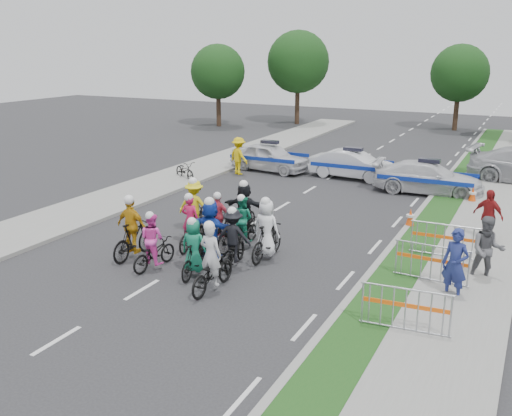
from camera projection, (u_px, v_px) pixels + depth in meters
The scene contains 33 objects.
ground at pixel (142, 290), 14.99m from camera, with size 90.00×90.00×0.00m, color #28282B.
curb_right at pixel (383, 258), 17.07m from camera, with size 0.20×60.00×0.12m, color gray.
grass_strip at pixel (406, 262), 16.77m from camera, with size 1.20×60.00×0.11m, color #174817.
sidewalk_right at pixel (471, 272), 15.99m from camera, with size 2.40×60.00×0.13m, color gray.
sidewalk_left at pixel (87, 209), 22.07m from camera, with size 3.00×60.00×0.13m, color gray.
rider_0 at pixel (212, 268), 14.80m from camera, with size 0.71×1.91×1.94m.
rider_1 at pixel (194, 253), 15.69m from camera, with size 0.78×1.70×1.74m.
rider_2 at pixel (153, 247), 16.28m from camera, with size 0.78×1.75×1.73m.
rider_3 at pixel (133, 234), 17.03m from camera, with size 1.00×1.90×1.99m.
rider_4 at pixel (234, 244), 16.36m from camera, with size 1.11×1.89×1.83m.
rider_5 at pixel (211, 235), 16.70m from camera, with size 1.65×1.97×2.01m.
rider_6 at pixel (191, 230), 17.90m from camera, with size 0.86×1.86×1.82m.
rider_7 at pixel (267, 235), 16.93m from camera, with size 0.84×1.88×1.96m.
rider_8 at pixel (243, 227), 18.11m from camera, with size 0.75×1.72×1.72m.
rider_9 at pixel (219, 222), 18.48m from camera, with size 0.88×1.64×1.70m.
rider_10 at pixel (195, 213), 19.12m from camera, with size 1.21×2.07×2.01m.
rider_11 at pixel (245, 213), 18.97m from camera, with size 1.60×1.91×1.95m.
police_car_0 at pixel (270, 157), 28.96m from camera, with size 1.65×4.11×1.40m, color silver.
police_car_1 at pixel (352, 165), 27.33m from camera, with size 1.42×4.07×1.34m, color silver.
police_car_2 at pixel (428, 178), 24.61m from camera, with size 1.89×4.65×1.35m, color silver.
spectator_0 at pixel (455, 264), 14.22m from camera, with size 0.68×0.44×1.86m, color navy.
spectator_1 at pixel (487, 250), 15.24m from camera, with size 0.90×0.70×1.85m, color #58585D.
spectator_2 at pixel (488, 216), 18.46m from camera, with size 1.03×0.43×1.75m, color maroon.
marshal_hiviz at pixel (239, 156), 28.13m from camera, with size 1.19×0.69×1.85m, color #E3BD0B.
barrier_0 at pixel (405, 312), 12.52m from camera, with size 2.00×0.50×1.12m, color #A5A8AD, non-canonical shape.
barrier_1 at pixel (431, 265), 15.18m from camera, with size 2.00×0.50×1.12m, color #A5A8AD, non-canonical shape.
barrier_2 at pixel (444, 242), 16.94m from camera, with size 2.00×0.50×1.12m, color #A5A8AD, non-canonical shape.
cone_0 at pixel (410, 219), 19.95m from camera, with size 0.40×0.40×0.70m.
cone_1 at pixel (473, 196), 23.00m from camera, with size 0.40×0.40×0.70m.
parked_bike at pixel (185, 171), 27.06m from camera, with size 0.60×1.72×0.91m, color black.
tree_0 at pixel (218, 72), 43.92m from camera, with size 4.20×4.20×6.30m.
tree_3 at pixel (298, 62), 45.01m from camera, with size 4.90×4.90×7.35m.
tree_4 at pixel (460, 73), 41.74m from camera, with size 4.20×4.20×6.30m.
Camera 1 is at (8.89, -10.99, 6.21)m, focal length 40.00 mm.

